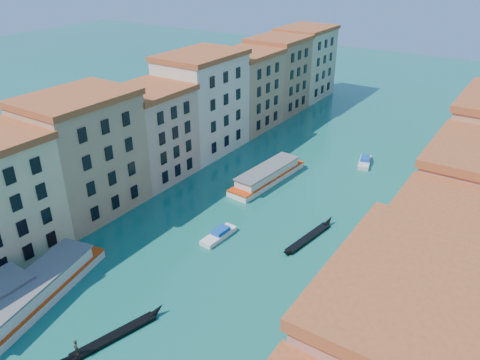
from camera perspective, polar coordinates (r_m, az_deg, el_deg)
name	(u,v)px	position (r m, az deg, el deg)	size (l,w,h in m)	color
left_bank_palazzos	(184,114)	(96.21, -6.87, 7.94)	(12.80, 128.40, 21.00)	beige
quay	(419,221)	(80.90, 20.94, -4.74)	(4.00, 140.00, 1.00)	#AAA089
mooring_poles_right	(301,358)	(53.22, 7.42, -20.67)	(1.44, 54.24, 3.20)	brown
vaporetto_near	(34,292)	(65.32, -23.79, -12.44)	(10.04, 22.86, 3.32)	silver
vaporetto_far	(268,175)	(88.99, 3.38, 0.64)	(5.96, 19.59, 2.87)	white
gondola_fore	(114,335)	(58.08, -15.12, -17.76)	(4.70, 13.33, 2.71)	black
gondola_far	(309,236)	(72.94, 8.44, -6.80)	(3.07, 13.50, 1.92)	black
motorboat_mid	(219,234)	(72.40, -2.57, -6.65)	(2.46, 6.72, 1.37)	white
motorboat_far	(365,161)	(99.65, 14.95, 2.21)	(3.78, 7.12, 1.41)	silver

